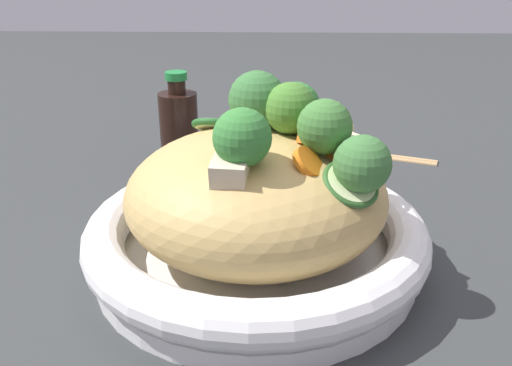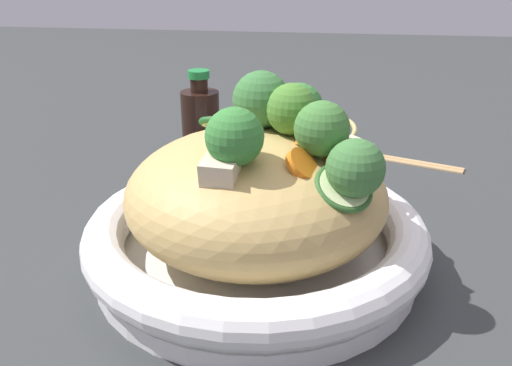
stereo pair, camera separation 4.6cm
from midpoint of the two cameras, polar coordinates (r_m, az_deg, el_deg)
name	(u,v)px [view 2 (the right image)]	position (r m, az deg, el deg)	size (l,w,h in m)	color
ground_plane	(256,263)	(0.50, 2.68, -8.52)	(3.00, 3.00, 0.00)	#313435
serving_bowl	(256,238)	(0.49, 2.74, -5.84)	(0.30, 0.30, 0.05)	white
noodle_heap	(256,194)	(0.47, 2.85, -1.24)	(0.23, 0.23, 0.12)	tan
broccoli_florets	(288,122)	(0.44, 6.36, 6.33)	(0.18, 0.15, 0.08)	#A2BA78
carrot_coins	(316,145)	(0.46, 9.21, 3.97)	(0.16, 0.09, 0.04)	orange
zucchini_slices	(274,151)	(0.45, 4.84, 3.27)	(0.16, 0.17, 0.04)	beige
chicken_chunks	(305,151)	(0.44, 8.21, 3.29)	(0.12, 0.13, 0.03)	beige
soy_sauce_bottle	(201,125)	(0.72, -3.98, 6.06)	(0.05, 0.05, 0.12)	black
chopsticks_pair	(375,154)	(0.77, 14.06, 2.90)	(0.10, 0.23, 0.01)	tan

